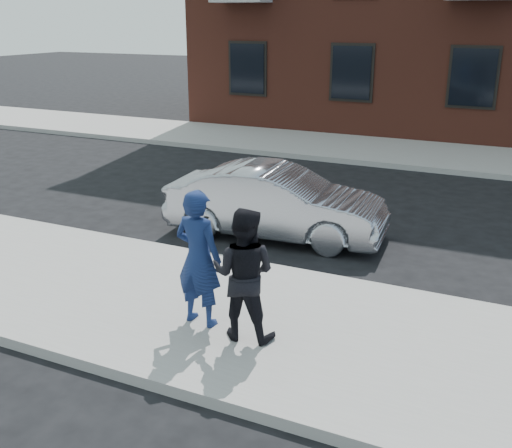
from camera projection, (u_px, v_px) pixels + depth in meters
The scene contains 8 objects.
ground at pixel (333, 337), 7.79m from camera, with size 100.00×100.00×0.00m, color black.
near_sidewalk at pixel (327, 341), 7.55m from camera, with size 50.00×3.50×0.15m, color gray.
near_curb at pixel (365, 286), 9.09m from camera, with size 50.00×0.10×0.15m, color #999691.
far_sidewalk at pixel (454, 157), 17.39m from camera, with size 50.00×3.50×0.15m, color gray.
far_curb at pixel (445, 171), 15.85m from camera, with size 50.00×0.10×0.15m, color #999691.
silver_sedan at pixel (276, 203), 11.15m from camera, with size 1.42×4.08×1.34m, color #999BA3.
man_hoodie at pixel (198, 258), 7.58m from camera, with size 0.70×0.54×1.81m.
man_peacoat at pixel (244, 274), 7.27m from camera, with size 0.89×0.74×1.69m.
Camera 1 is at (1.99, -6.65, 3.96)m, focal length 42.00 mm.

